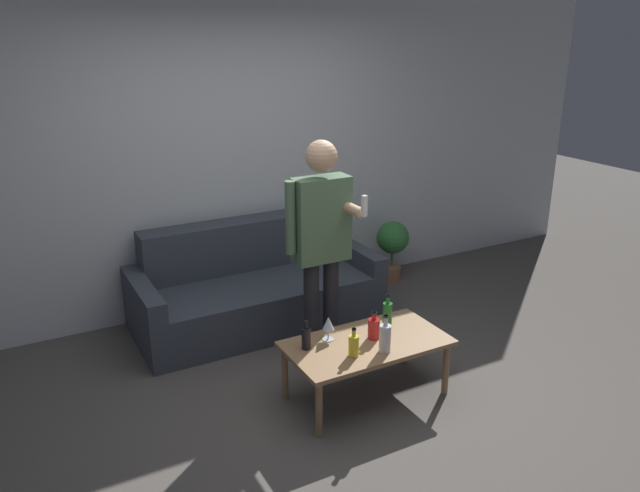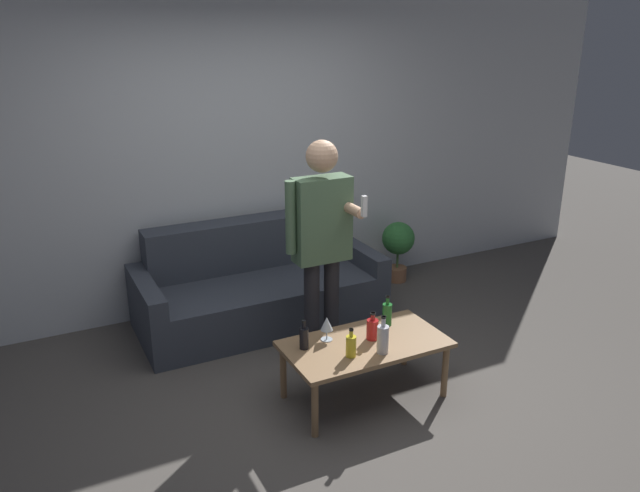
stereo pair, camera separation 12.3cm
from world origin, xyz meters
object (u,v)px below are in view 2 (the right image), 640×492
(coffee_table, at_px, (365,348))
(couch, at_px, (257,287))
(person_standing_front, at_px, (321,236))
(bottle_orange, at_px, (383,338))

(coffee_table, bearing_deg, couch, 97.80)
(coffee_table, distance_m, person_standing_front, 0.84)
(couch, distance_m, coffee_table, 1.45)
(couch, xyz_separation_m, bottle_orange, (0.22, -1.60, 0.22))
(coffee_table, relative_size, person_standing_front, 0.65)
(couch, xyz_separation_m, person_standing_front, (0.16, -0.87, 0.69))
(bottle_orange, relative_size, person_standing_front, 0.15)
(coffee_table, height_order, bottle_orange, bottle_orange)
(coffee_table, bearing_deg, person_standing_front, 93.45)
(couch, height_order, bottle_orange, couch)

